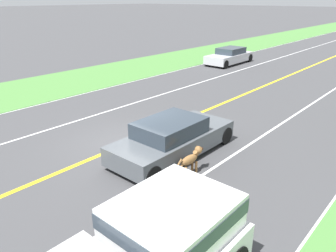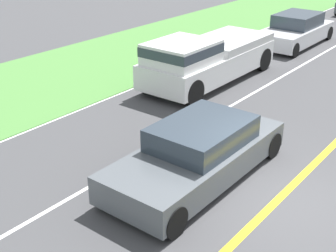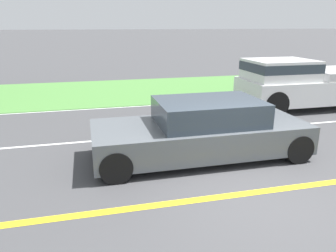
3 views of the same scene
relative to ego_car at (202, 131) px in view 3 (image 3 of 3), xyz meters
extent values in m
plane|color=#424244|center=(-1.87, -0.37, -0.62)|extent=(400.00, 400.00, 0.00)
cube|color=yellow|center=(-1.87, -0.37, -0.62)|extent=(0.18, 160.00, 0.01)
cube|color=white|center=(5.13, -0.37, -0.62)|extent=(0.14, 160.00, 0.01)
cube|color=white|center=(1.63, -0.37, -0.62)|extent=(0.10, 160.00, 0.01)
cube|color=#4C843D|center=(8.13, -0.37, -0.60)|extent=(6.00, 160.00, 0.03)
cube|color=#51565B|center=(0.00, 0.05, -0.13)|extent=(1.90, 4.79, 0.62)
cube|color=#2D3842|center=(0.00, -0.14, 0.44)|extent=(1.63, 2.30, 0.52)
cylinder|color=black|center=(0.86, 2.02, -0.30)|extent=(0.22, 0.64, 0.64)
cylinder|color=black|center=(0.86, -1.93, -0.30)|extent=(0.22, 0.64, 0.64)
cylinder|color=black|center=(-0.86, 2.02, -0.30)|extent=(0.22, 0.64, 0.64)
cylinder|color=black|center=(-0.86, -1.93, -0.30)|extent=(0.22, 0.64, 0.64)
ellipsoid|color=olive|center=(1.29, -0.73, -0.10)|extent=(0.26, 0.73, 0.28)
cylinder|color=olive|center=(1.38, -0.48, -0.43)|extent=(0.08, 0.08, 0.38)
cylinder|color=olive|center=(1.36, -0.98, -0.43)|extent=(0.08, 0.08, 0.38)
cylinder|color=olive|center=(1.22, -0.47, -0.43)|extent=(0.08, 0.08, 0.38)
cylinder|color=olive|center=(1.20, -0.98, -0.43)|extent=(0.08, 0.08, 0.38)
cylinder|color=olive|center=(1.31, -0.42, 0.01)|extent=(0.16, 0.20, 0.19)
sphere|color=olive|center=(1.31, -0.30, 0.08)|extent=(0.25, 0.25, 0.24)
ellipsoid|color=#331E14|center=(1.32, -0.13, 0.06)|extent=(0.11, 0.12, 0.09)
cone|color=brown|center=(1.38, -0.31, 0.17)|extent=(0.08, 0.08, 0.11)
cone|color=brown|center=(1.24, -0.31, 0.17)|extent=(0.08, 0.08, 0.11)
cylinder|color=olive|center=(1.27, -1.20, -0.06)|extent=(0.07, 0.27, 0.27)
cube|color=silver|center=(3.50, -5.76, 0.04)|extent=(2.05, 5.77, 0.81)
cube|color=silver|center=(3.50, -4.09, 0.79)|extent=(1.81, 2.18, 0.69)
cube|color=#2D3842|center=(3.50, -4.09, 0.89)|extent=(1.83, 2.21, 0.30)
cylinder|color=black|center=(4.44, -3.47, -0.19)|extent=(0.22, 0.85, 0.85)
cylinder|color=black|center=(2.56, -3.47, -0.19)|extent=(0.22, 0.85, 0.85)
camera|label=1|loc=(6.67, -7.85, 4.52)|focal=35.00mm
camera|label=2|loc=(-5.16, 7.67, 4.90)|focal=50.00mm
camera|label=3|loc=(-6.63, 2.44, 2.30)|focal=35.00mm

